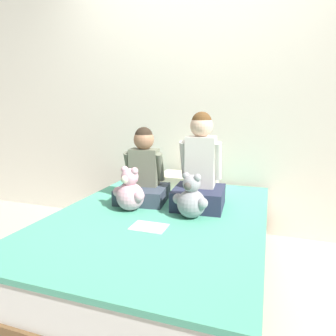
% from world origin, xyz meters
% --- Properties ---
extents(ground_plane, '(14.00, 14.00, 0.00)m').
position_xyz_m(ground_plane, '(0.00, 0.00, 0.00)').
color(ground_plane, '#B2A899').
extents(wall_behind_bed, '(8.00, 0.06, 2.50)m').
position_xyz_m(wall_behind_bed, '(0.00, 1.02, 1.25)').
color(wall_behind_bed, silver).
rests_on(wall_behind_bed, ground_plane).
extents(bed, '(1.38, 1.86, 0.46)m').
position_xyz_m(bed, '(0.00, 0.00, 0.23)').
color(bed, brown).
rests_on(bed, ground_plane).
extents(child_on_left, '(0.39, 0.38, 0.56)m').
position_xyz_m(child_on_left, '(-0.22, 0.26, 0.67)').
color(child_on_left, '#384251').
rests_on(child_on_left, bed).
extents(child_on_right, '(0.37, 0.37, 0.67)m').
position_xyz_m(child_on_right, '(0.21, 0.26, 0.72)').
color(child_on_right, '#282D47').
rests_on(child_on_right, bed).
extents(teddy_bear_held_by_left_child, '(0.25, 0.19, 0.31)m').
position_xyz_m(teddy_bear_held_by_left_child, '(-0.22, 0.02, 0.59)').
color(teddy_bear_held_by_left_child, '#DBA3B2').
rests_on(teddy_bear_held_by_left_child, bed).
extents(teddy_bear_held_by_right_child, '(0.24, 0.19, 0.29)m').
position_xyz_m(teddy_bear_held_by_right_child, '(0.21, 0.01, 0.59)').
color(teddy_bear_held_by_right_child, '#939399').
rests_on(teddy_bear_held_by_right_child, bed).
extents(pillow_at_headboard, '(0.50, 0.32, 0.11)m').
position_xyz_m(pillow_at_headboard, '(0.00, 0.74, 0.52)').
color(pillow_at_headboard, beige).
rests_on(pillow_at_headboard, bed).
extents(sign_card, '(0.21, 0.15, 0.00)m').
position_xyz_m(sign_card, '(0.02, -0.23, 0.47)').
color(sign_card, white).
rests_on(sign_card, bed).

